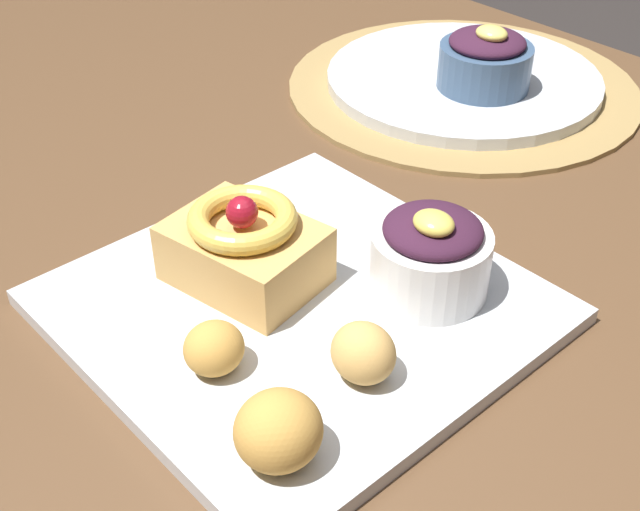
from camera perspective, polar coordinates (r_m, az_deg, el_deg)
The scene contains 10 objects.
dining_table at distance 0.72m, azimuth -0.06°, elevation -4.28°, with size 1.42×0.99×0.73m.
woven_placemat at distance 0.91m, azimuth 9.53°, elevation 11.12°, with size 0.36×0.36×0.01m, color #997A47.
front_plate at distance 0.59m, azimuth -1.45°, elevation -3.45°, with size 0.29×0.29×0.01m, color silver.
cake_slice at distance 0.59m, azimuth -5.10°, elevation 0.62°, with size 0.11×0.09×0.07m.
berry_ramekin at distance 0.58m, azimuth 7.20°, elevation -0.06°, with size 0.08×0.08×0.07m.
fritter_front at distance 0.47m, azimuth -2.81°, elevation -11.64°, with size 0.05×0.05×0.04m, color gold.
fritter_middle at distance 0.53m, azimuth -7.12°, elevation -6.19°, with size 0.04×0.04×0.03m, color gold.
fritter_back at distance 0.52m, azimuth 2.92°, elevation -6.54°, with size 0.04×0.04×0.04m, color tan.
back_plate at distance 0.90m, azimuth 9.58°, elevation 11.60°, with size 0.28×0.28×0.01m, color silver.
back_ramekin at distance 0.86m, azimuth 11.03°, elevation 12.73°, with size 0.09×0.09×0.07m.
Camera 1 is at (0.41, -0.37, 1.11)m, focal length 47.73 mm.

